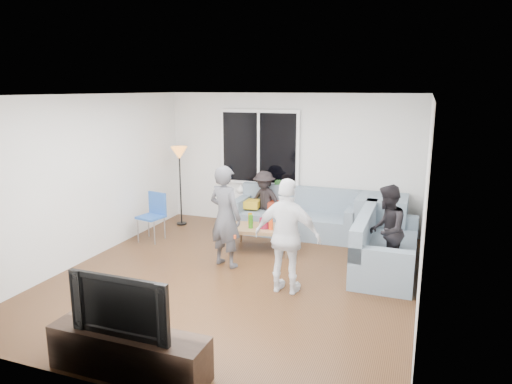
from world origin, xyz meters
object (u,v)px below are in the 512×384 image
at_px(player_left, 225,217).
at_px(tv_console, 129,352).
at_px(coffee_table, 263,238).
at_px(spectator_right, 387,230).
at_px(sofa_back_section, 295,212).
at_px(floor_lamp, 180,186).
at_px(side_chair, 151,218).
at_px(spectator_back, 264,201).
at_px(television, 126,302).
at_px(sofa_right_section, 387,242).
at_px(player_right, 287,237).

relative_size(player_left, tv_console, 0.98).
relative_size(coffee_table, tv_console, 0.69).
bearing_deg(tv_console, coffee_table, 89.48).
height_order(coffee_table, spectator_right, spectator_right).
xyz_separation_m(sofa_back_section, floor_lamp, (-2.31, -0.18, 0.36)).
relative_size(sofa_back_section, player_left, 1.47).
height_order(side_chair, spectator_back, spectator_back).
xyz_separation_m(spectator_back, television, (0.31, -4.80, 0.16)).
xyz_separation_m(sofa_right_section, tv_console, (-2.07, -3.58, -0.20)).
height_order(floor_lamp, television, floor_lamp).
bearing_deg(tv_console, spectator_back, 93.69).
bearing_deg(spectator_back, spectator_right, -12.45).
xyz_separation_m(floor_lamp, television, (2.00, -4.59, -0.04)).
distance_m(coffee_table, floor_lamp, 2.28).
bearing_deg(side_chair, player_right, -10.75).
relative_size(side_chair, floor_lamp, 0.55).
distance_m(coffee_table, spectator_right, 2.12).
relative_size(side_chair, player_left, 0.55).
bearing_deg(coffee_table, sofa_right_section, -4.48).
bearing_deg(spectator_back, player_left, -70.17).
bearing_deg(side_chair, sofa_back_section, 40.74).
relative_size(player_left, spectator_right, 1.17).
xyz_separation_m(sofa_right_section, spectator_right, (0.00, -0.20, 0.25)).
height_order(coffee_table, player_right, player_right).
relative_size(side_chair, spectator_back, 0.74).
relative_size(sofa_back_section, player_right, 1.48).
bearing_deg(spectator_back, coffee_table, -53.63).
bearing_deg(tv_console, floor_lamp, 113.54).
height_order(floor_lamp, spectator_back, floor_lamp).
relative_size(side_chair, spectator_right, 0.64).
distance_m(side_chair, television, 4.04).
distance_m(spectator_back, television, 4.81).
bearing_deg(player_left, side_chair, -2.60).
xyz_separation_m(player_right, television, (-0.89, -2.29, -0.04)).
xyz_separation_m(side_chair, spectator_back, (1.69, 1.30, 0.15)).
bearing_deg(television, sofa_right_section, 59.94).
bearing_deg(spectator_right, side_chair, -89.50).
height_order(coffee_table, player_left, player_left).
xyz_separation_m(player_left, spectator_back, (-0.05, 1.93, -0.20)).
bearing_deg(player_right, sofa_right_section, -129.39).
height_order(sofa_back_section, side_chair, side_chair).
xyz_separation_m(sofa_back_section, side_chair, (-2.31, -1.27, 0.01)).
bearing_deg(spectator_right, sofa_right_section, -177.76).
bearing_deg(coffee_table, player_left, -108.96).
height_order(side_chair, television, television).
bearing_deg(sofa_back_section, coffee_table, -105.22).
bearing_deg(player_right, player_left, -23.81).
height_order(coffee_table, floor_lamp, floor_lamp).
bearing_deg(floor_lamp, sofa_right_section, -13.94).
relative_size(player_right, television, 1.50).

